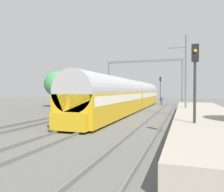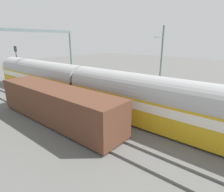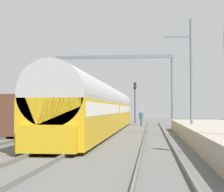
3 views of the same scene
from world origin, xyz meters
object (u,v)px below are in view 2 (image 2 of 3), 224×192
Objects in this scene: railway_signal_far at (17,58)px; catenary_gantry at (31,47)px; freight_car at (56,104)px; person_crossing at (51,77)px; passenger_train at (82,85)px.

railway_signal_far is 9.63m from catenary_gantry.
railway_signal_far is at bearing 72.94° from freight_car.
passenger_train is at bearing 22.39° from person_crossing.
person_crossing is 5.60m from catenary_gantry.
passenger_train is 2.53× the size of freight_car.
person_crossing is (7.35, 12.29, -0.44)m from freight_car.
freight_car reaches higher than person_crossing.
freight_car is at bearing -158.41° from passenger_train.
railway_signal_far is (1.92, 18.78, 1.51)m from passenger_train.
catenary_gantry is at bearing 68.89° from freight_car.
railway_signal_far is at bearing 84.17° from passenger_train.
person_crossing is at bearing 59.10° from freight_car.
person_crossing is at bearing 17.59° from catenary_gantry.
freight_car is 0.99× the size of catenary_gantry.
catenary_gantry reaches higher than railway_signal_far.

